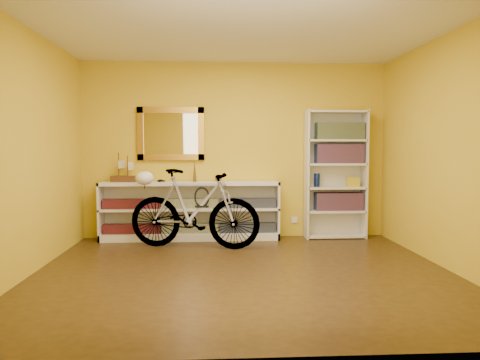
{
  "coord_description": "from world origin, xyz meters",
  "views": [
    {
      "loc": [
        -0.31,
        -4.8,
        1.33
      ],
      "look_at": [
        0.0,
        0.7,
        0.95
      ],
      "focal_mm": 34.0,
      "sensor_mm": 36.0,
      "label": 1
    }
  ],
  "objects": [
    {
      "name": "yellow_bag",
      "position": [
        1.74,
        1.8,
        0.84
      ],
      "size": [
        0.19,
        0.13,
        0.14
      ],
      "primitive_type": "cube",
      "rotation": [
        0.0,
        0.0,
        -0.02
      ],
      "color": "gold",
      "rests_on": "bookcase"
    },
    {
      "name": "cd_row_upper",
      "position": [
        -0.67,
        1.79,
        0.54
      ],
      "size": [
        2.5,
        0.13,
        0.14
      ],
      "primitive_type": "cube",
      "color": "navy",
      "rests_on": "console_unit"
    },
    {
      "name": "helmet",
      "position": [
        -1.25,
        1.38,
        0.93
      ],
      "size": [
        0.25,
        0.23,
        0.18
      ],
      "primitive_type": "ellipsoid",
      "color": "white",
      "rests_on": "bicycle"
    },
    {
      "name": "floor",
      "position": [
        0.0,
        0.0,
        -0.01
      ],
      "size": [
        4.5,
        4.0,
        0.01
      ],
      "primitive_type": "cube",
      "color": "#2F1F0D",
      "rests_on": "ground"
    },
    {
      "name": "bookcase",
      "position": [
        1.49,
        1.84,
        0.95
      ],
      "size": [
        0.9,
        0.3,
        1.9
      ],
      "primitive_type": null,
      "color": "silver",
      "rests_on": "floor"
    },
    {
      "name": "left_wall",
      "position": [
        -2.25,
        0.0,
        1.3
      ],
      "size": [
        0.01,
        4.0,
        2.6
      ],
      "primitive_type": "cube",
      "color": "gold",
      "rests_on": "ground"
    },
    {
      "name": "back_wall",
      "position": [
        0.0,
        2.0,
        1.3
      ],
      "size": [
        4.5,
        0.01,
        2.6
      ],
      "primitive_type": "cube",
      "color": "gold",
      "rests_on": "ground"
    },
    {
      "name": "gilt_mirror",
      "position": [
        -0.95,
        1.97,
        1.55
      ],
      "size": [
        0.98,
        0.06,
        0.78
      ],
      "primitive_type": "cube",
      "color": "#92661A",
      "rests_on": "back_wall"
    },
    {
      "name": "red_tin",
      "position": [
        1.29,
        1.87,
        1.56
      ],
      "size": [
        0.16,
        0.16,
        0.19
      ],
      "primitive_type": "cube",
      "rotation": [
        0.0,
        0.0,
        -0.09
      ],
      "color": "maroon",
      "rests_on": "bookcase"
    },
    {
      "name": "cd_row_lower",
      "position": [
        -0.67,
        1.79,
        0.17
      ],
      "size": [
        2.5,
        0.13,
        0.14
      ],
      "primitive_type": "cube",
      "color": "black",
      "rests_on": "console_unit"
    },
    {
      "name": "book_row_b",
      "position": [
        1.54,
        1.84,
        1.25
      ],
      "size": [
        0.7,
        0.22,
        0.28
      ],
      "primitive_type": "cube",
      "color": "maroon",
      "rests_on": "bookcase"
    },
    {
      "name": "ceiling",
      "position": [
        0.0,
        0.0,
        2.6
      ],
      "size": [
        4.5,
        4.0,
        0.01
      ],
      "primitive_type": "cube",
      "color": "silver",
      "rests_on": "ground"
    },
    {
      "name": "book_row_c",
      "position": [
        1.54,
        1.84,
        1.59
      ],
      "size": [
        0.7,
        0.22,
        0.25
      ],
      "primitive_type": "cube",
      "color": "navy",
      "rests_on": "bookcase"
    },
    {
      "name": "decorative_orb",
      "position": [
        -0.25,
        1.81,
        0.9
      ],
      "size": [
        0.1,
        0.1,
        0.1
      ],
      "primitive_type": "sphere",
      "color": "brown",
      "rests_on": "console_unit"
    },
    {
      "name": "console_unit",
      "position": [
        -0.67,
        1.81,
        0.42
      ],
      "size": [
        2.6,
        0.35,
        0.85
      ],
      "primitive_type": null,
      "color": "silver",
      "rests_on": "floor"
    },
    {
      "name": "toy_car",
      "position": [
        -1.08,
        1.81,
        0.85
      ],
      "size": [
        0.0,
        0.0,
        0.0
      ],
      "primitive_type": "imported",
      "rotation": [
        0.0,
        0.0,
        1.91
      ],
      "color": "black",
      "rests_on": "console_unit"
    },
    {
      "name": "travel_mug",
      "position": [
        1.2,
        1.82,
        0.87
      ],
      "size": [
        0.09,
        0.09,
        0.2
      ],
      "primitive_type": "cylinder",
      "color": "navy",
      "rests_on": "bookcase"
    },
    {
      "name": "book_row_a",
      "position": [
        1.54,
        1.84,
        0.55
      ],
      "size": [
        0.7,
        0.22,
        0.26
      ],
      "primitive_type": "cube",
      "color": "maroon",
      "rests_on": "bookcase"
    },
    {
      "name": "wall_socket",
      "position": [
        0.9,
        1.99,
        0.25
      ],
      "size": [
        0.09,
        0.02,
        0.09
      ],
      "primitive_type": "cube",
      "color": "silver",
      "rests_on": "back_wall"
    },
    {
      "name": "bronze_ornament",
      "position": [
        -0.6,
        1.81,
        1.01
      ],
      "size": [
        0.05,
        0.05,
        0.31
      ],
      "primitive_type": "cone",
      "color": "brown",
      "rests_on": "console_unit"
    },
    {
      "name": "right_wall",
      "position": [
        2.25,
        0.0,
        1.3
      ],
      "size": [
        0.01,
        4.0,
        2.6
      ],
      "primitive_type": "cube",
      "color": "gold",
      "rests_on": "ground"
    },
    {
      "name": "bicycle",
      "position": [
        -0.58,
        1.23,
        0.53
      ],
      "size": [
        0.85,
        1.86,
        1.06
      ],
      "primitive_type": "imported",
      "rotation": [
        0.0,
        0.0,
        1.35
      ],
      "color": "silver",
      "rests_on": "floor"
    },
    {
      "name": "u_lock",
      "position": [
        -0.48,
        1.21,
        0.69
      ],
      "size": [
        0.2,
        0.02,
        0.2
      ],
      "primitive_type": "torus",
      "rotation": [
        1.57,
        0.0,
        0.0
      ],
      "color": "black",
      "rests_on": "bicycle"
    },
    {
      "name": "model_ship",
      "position": [
        -1.62,
        1.81,
        1.06
      ],
      "size": [
        0.37,
        0.19,
        0.42
      ],
      "primitive_type": null,
      "rotation": [
        0.0,
        0.0,
        -0.16
      ],
      "color": "#432612",
      "rests_on": "console_unit"
    }
  ]
}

